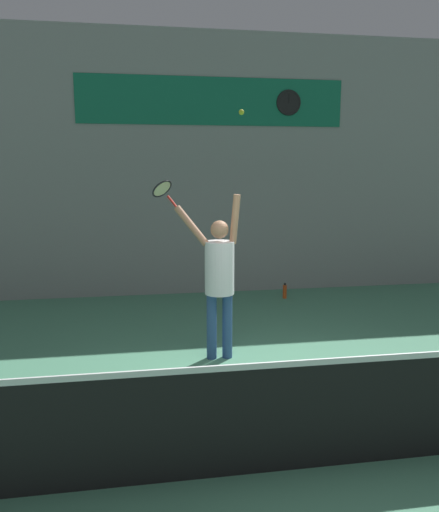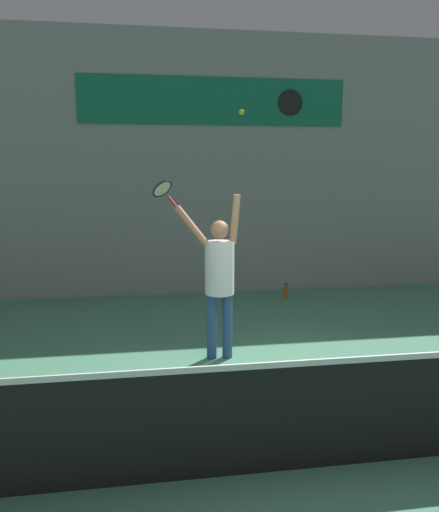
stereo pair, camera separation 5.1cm
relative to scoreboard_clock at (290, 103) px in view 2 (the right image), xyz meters
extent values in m
plane|color=#4C8C6B|center=(-1.47, -4.99, -3.71)|extent=(18.00, 18.00, 0.00)
cube|color=gray|center=(-1.47, 0.08, -1.21)|extent=(18.00, 0.10, 5.00)
cube|color=#146B4C|center=(-1.47, 0.02, 0.00)|extent=(5.07, 0.02, 0.88)
cylinder|color=black|center=(0.00, 0.00, 0.00)|extent=(0.44, 0.02, 0.44)
torus|color=black|center=(0.00, 0.00, 0.00)|extent=(0.49, 0.04, 0.49)
cube|color=black|center=(0.00, -0.01, 0.08)|extent=(0.02, 0.01, 0.18)
cube|color=black|center=(-1.47, -6.01, -3.25)|extent=(7.49, 0.01, 0.91)
cube|color=white|center=(-1.47, -6.01, -2.78)|extent=(7.49, 0.02, 0.05)
cylinder|color=#2D4C7F|center=(-2.03, -3.47, -3.27)|extent=(0.13, 0.13, 0.87)
cylinder|color=#2D4C7F|center=(-1.82, -3.47, -3.27)|extent=(0.13, 0.13, 0.87)
cylinder|color=white|center=(-1.93, -3.47, -2.50)|extent=(0.38, 0.38, 0.68)
sphere|color=tan|center=(-1.93, -3.47, -2.01)|extent=(0.23, 0.23, 0.23)
cylinder|color=tan|center=(-1.73, -3.49, -1.88)|extent=(0.17, 0.16, 0.63)
cylinder|color=tan|center=(-2.27, -3.33, -1.97)|extent=(0.45, 0.39, 0.51)
cylinder|color=red|center=(-2.49, -3.13, -1.67)|extent=(0.15, 0.16, 0.17)
torus|color=black|center=(-2.61, -3.00, -1.51)|extent=(0.37, 0.36, 0.24)
cylinder|color=beige|center=(-2.61, -3.00, -1.51)|extent=(0.30, 0.30, 0.19)
sphere|color=#CCDB2D|center=(-1.67, -3.57, -0.58)|extent=(0.07, 0.07, 0.07)
cylinder|color=#D84C19|center=(-0.19, -0.67, -3.58)|extent=(0.08, 0.08, 0.26)
cylinder|color=black|center=(-0.19, -0.67, -3.43)|extent=(0.04, 0.04, 0.04)
camera|label=1|loc=(-2.94, -9.63, -1.24)|focal=35.00mm
camera|label=2|loc=(-2.89, -9.64, -1.24)|focal=35.00mm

